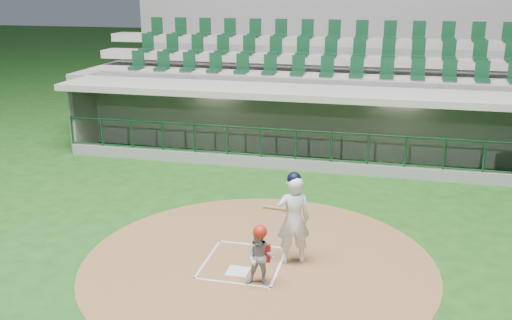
{
  "coord_description": "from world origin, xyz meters",
  "views": [
    {
      "loc": [
        2.7,
        -10.41,
        5.44
      ],
      "look_at": [
        -0.43,
        2.6,
        1.3
      ],
      "focal_mm": 40.0,
      "sensor_mm": 36.0,
      "label": 1
    }
  ],
  "objects": [
    {
      "name": "seating_deck",
      "position": [
        0.0,
        10.91,
        1.42
      ],
      "size": [
        17.0,
        6.72,
        5.15
      ],
      "color": "gray",
      "rests_on": "ground"
    },
    {
      "name": "ground",
      "position": [
        0.0,
        0.0,
        0.0
      ],
      "size": [
        120.0,
        120.0,
        0.0
      ],
      "primitive_type": "plane",
      "color": "#184714",
      "rests_on": "ground"
    },
    {
      "name": "catcher",
      "position": [
        0.54,
        -1.1,
        0.62
      ],
      "size": [
        0.57,
        0.44,
        1.23
      ],
      "color": "#95959A",
      "rests_on": "dirt_circle"
    },
    {
      "name": "batter",
      "position": [
        0.97,
        -0.03,
        0.97
      ],
      "size": [
        0.93,
        0.97,
        1.93
      ],
      "color": "silver",
      "rests_on": "dirt_circle"
    },
    {
      "name": "dugout_structure",
      "position": [
        0.01,
        7.81,
        0.96
      ],
      "size": [
        16.4,
        3.7,
        3.0
      ],
      "color": "gray",
      "rests_on": "ground"
    },
    {
      "name": "home_plate",
      "position": [
        0.0,
        -0.7,
        0.02
      ],
      "size": [
        0.43,
        0.43,
        0.02
      ],
      "primitive_type": "cube",
      "color": "silver",
      "rests_on": "dirt_circle"
    },
    {
      "name": "batter_box_chalk",
      "position": [
        0.0,
        -0.3,
        0.02
      ],
      "size": [
        1.55,
        1.8,
        0.01
      ],
      "color": "silver",
      "rests_on": "ground"
    },
    {
      "name": "dirt_circle",
      "position": [
        0.3,
        -0.2,
        0.01
      ],
      "size": [
        7.2,
        7.2,
        0.01
      ],
      "primitive_type": "cylinder",
      "color": "brown",
      "rests_on": "ground"
    }
  ]
}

